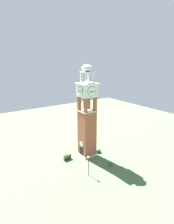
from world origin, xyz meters
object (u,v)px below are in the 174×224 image
(clock_tower, at_px, (87,120))
(park_bench, at_px, (68,157))
(trash_bin, at_px, (110,164))
(lamp_post, at_px, (88,162))

(clock_tower, xyz_separation_m, park_bench, (-0.44, -4.06, -6.60))
(trash_bin, bearing_deg, clock_tower, -170.60)
(clock_tower, relative_size, lamp_post, 5.12)
(lamp_post, bearing_deg, park_bench, -176.94)
(clock_tower, height_order, lamp_post, clock_tower)
(trash_bin, bearing_deg, lamp_post, -89.24)
(clock_tower, bearing_deg, park_bench, -96.19)
(park_bench, distance_m, trash_bin, 7.91)
(park_bench, relative_size, trash_bin, 2.06)
(park_bench, height_order, lamp_post, lamp_post)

